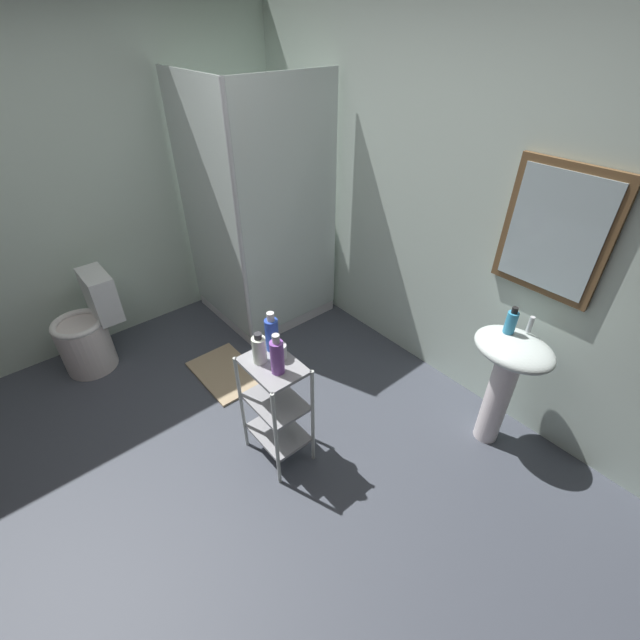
{
  "coord_description": "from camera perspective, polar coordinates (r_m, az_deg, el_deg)",
  "views": [
    {
      "loc": [
        1.65,
        -0.54,
        2.3
      ],
      "look_at": [
        0.16,
        0.72,
        0.9
      ],
      "focal_mm": 24.16,
      "sensor_mm": 36.0,
      "label": 1
    }
  ],
  "objects": [
    {
      "name": "lotion_bottle_white",
      "position": [
        2.34,
        -8.05,
        -3.86
      ],
      "size": [
        0.08,
        0.08,
        0.19
      ],
      "color": "white",
      "rests_on": "storage_cart"
    },
    {
      "name": "shower_stall",
      "position": [
        3.81,
        -7.94,
        6.58
      ],
      "size": [
        0.92,
        0.92,
        2.0
      ],
      "color": "white",
      "rests_on": "ground_plane"
    },
    {
      "name": "rinse_cup",
      "position": [
        2.37,
        -5.4,
        -4.18
      ],
      "size": [
        0.08,
        0.08,
        0.09
      ],
      "primitive_type": "cylinder",
      "color": "silver",
      "rests_on": "storage_cart"
    },
    {
      "name": "shampoo_bottle_blue",
      "position": [
        2.4,
        -6.4,
        -1.81
      ],
      "size": [
        0.08,
        0.08,
        0.25
      ],
      "color": "blue",
      "rests_on": "storage_cart"
    },
    {
      "name": "bath_mat",
      "position": [
        3.46,
        -12.3,
        -6.8
      ],
      "size": [
        0.6,
        0.4,
        0.02
      ],
      "primitive_type": "cube",
      "color": "tan",
      "rests_on": "ground_plane"
    },
    {
      "name": "pedestal_sink",
      "position": [
        2.78,
        23.48,
        -6.14
      ],
      "size": [
        0.46,
        0.37,
        0.81
      ],
      "color": "white",
      "rests_on": "ground_plane"
    },
    {
      "name": "conditioner_bottle_purple",
      "position": [
        2.25,
        -5.7,
        -4.78
      ],
      "size": [
        0.07,
        0.07,
        0.24
      ],
      "color": "purple",
      "rests_on": "storage_cart"
    },
    {
      "name": "hand_soap_bottle",
      "position": [
        2.64,
        23.99,
        -0.2
      ],
      "size": [
        0.06,
        0.06,
        0.17
      ],
      "color": "#389ED1",
      "rests_on": "pedestal_sink"
    },
    {
      "name": "wall_left",
      "position": [
        3.69,
        -31.17,
        14.26
      ],
      "size": [
        0.1,
        4.2,
        2.5
      ],
      "primitive_type": "cube",
      "color": "silver",
      "rests_on": "ground_plane"
    },
    {
      "name": "wall_back",
      "position": [
        3.08,
        14.81,
        14.66
      ],
      "size": [
        4.2,
        0.14,
        2.5
      ],
      "color": "silver",
      "rests_on": "ground_plane"
    },
    {
      "name": "ground_plane",
      "position": [
        2.89,
        -13.91,
        -18.94
      ],
      "size": [
        4.2,
        4.2,
        0.02
      ],
      "primitive_type": "cube",
      "color": "#434853"
    },
    {
      "name": "storage_cart",
      "position": [
        2.57,
        -5.87,
        -10.94
      ],
      "size": [
        0.38,
        0.28,
        0.74
      ],
      "color": "silver",
      "rests_on": "ground_plane"
    },
    {
      "name": "toilet",
      "position": [
        3.72,
        -28.26,
        -1.35
      ],
      "size": [
        0.37,
        0.49,
        0.76
      ],
      "color": "white",
      "rests_on": "ground_plane"
    },
    {
      "name": "sink_faucet",
      "position": [
        2.71,
        26.1,
        -0.51
      ],
      "size": [
        0.03,
        0.03,
        0.1
      ],
      "primitive_type": "cylinder",
      "color": "silver",
      "rests_on": "pedestal_sink"
    }
  ]
}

